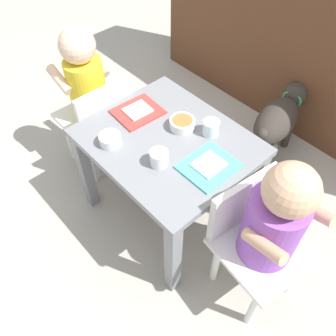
# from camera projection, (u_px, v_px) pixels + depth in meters

# --- Properties ---
(ground_plane) EXTENTS (7.00, 7.00, 0.00)m
(ground_plane) POSITION_uv_depth(u_px,v_px,m) (168.00, 210.00, 1.63)
(ground_plane) COLOR #9E998E
(kitchen_cabinet_back) EXTENTS (1.81, 0.31, 0.98)m
(kitchen_cabinet_back) POSITION_uv_depth(u_px,v_px,m) (323.00, 34.00, 1.70)
(kitchen_cabinet_back) COLOR #56331E
(kitchen_cabinet_back) RESTS_ON ground
(dining_table) EXTENTS (0.60, 0.50, 0.45)m
(dining_table) POSITION_uv_depth(u_px,v_px,m) (168.00, 155.00, 1.35)
(dining_table) COLOR slate
(dining_table) RESTS_ON ground
(seated_child_left) EXTENTS (0.28, 0.28, 0.70)m
(seated_child_left) POSITION_uv_depth(u_px,v_px,m) (88.00, 89.00, 1.51)
(seated_child_left) COLOR silver
(seated_child_left) RESTS_ON ground
(seated_child_right) EXTENTS (0.31, 0.31, 0.69)m
(seated_child_right) POSITION_uv_depth(u_px,v_px,m) (271.00, 222.00, 1.08)
(seated_child_right) COLOR silver
(seated_child_right) RESTS_ON ground
(dog) EXTENTS (0.23, 0.43, 0.31)m
(dog) POSITION_uv_depth(u_px,v_px,m) (279.00, 118.00, 1.73)
(dog) COLOR #332D28
(dog) RESTS_ON ground
(food_tray_left) EXTENTS (0.16, 0.18, 0.02)m
(food_tray_left) POSITION_uv_depth(u_px,v_px,m) (138.00, 111.00, 1.38)
(food_tray_left) COLOR red
(food_tray_left) RESTS_ON dining_table
(food_tray_right) EXTENTS (0.16, 0.18, 0.02)m
(food_tray_right) POSITION_uv_depth(u_px,v_px,m) (209.00, 166.00, 1.20)
(food_tray_right) COLOR #4CC6BC
(food_tray_right) RESTS_ON dining_table
(water_cup_left) EXTENTS (0.06, 0.06, 0.06)m
(water_cup_left) POSITION_uv_depth(u_px,v_px,m) (211.00, 128.00, 1.29)
(water_cup_left) COLOR white
(water_cup_left) RESTS_ON dining_table
(water_cup_right) EXTENTS (0.06, 0.06, 0.06)m
(water_cup_right) POSITION_uv_depth(u_px,v_px,m) (159.00, 159.00, 1.19)
(water_cup_right) COLOR white
(water_cup_right) RESTS_ON dining_table
(veggie_bowl_near) EXTENTS (0.09, 0.09, 0.04)m
(veggie_bowl_near) POSITION_uv_depth(u_px,v_px,m) (182.00, 123.00, 1.32)
(veggie_bowl_near) COLOR white
(veggie_bowl_near) RESTS_ON dining_table
(cereal_bowl_left_side) EXTENTS (0.08, 0.08, 0.04)m
(cereal_bowl_left_side) POSITION_uv_depth(u_px,v_px,m) (110.00, 139.00, 1.26)
(cereal_bowl_left_side) COLOR white
(cereal_bowl_left_side) RESTS_ON dining_table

